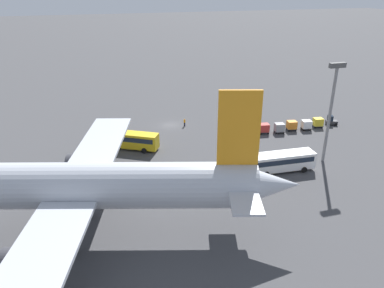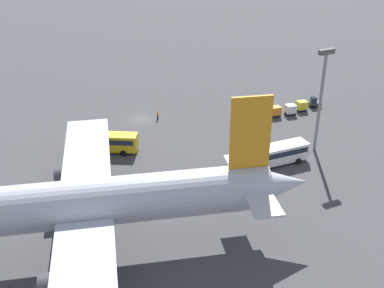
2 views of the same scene
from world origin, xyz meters
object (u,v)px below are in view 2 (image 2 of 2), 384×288
object	(u,v)px
shuttle_bus_far	(276,153)
cargo_cart_white	(290,109)
shuttle_bus_near	(103,141)
cargo_cart_red	(247,116)
worker_person	(158,115)
cargo_cart_grey	(263,115)
baggage_tug	(315,103)
airplane	(69,206)
cargo_cart_orange	(275,111)
cargo_cart_yellow	(302,105)

from	to	relation	value
shuttle_bus_far	cargo_cart_white	world-z (taller)	shuttle_bus_far
shuttle_bus_near	cargo_cart_red	xyz separation A→B (m)	(-28.01, 0.22, -0.75)
worker_person	shuttle_bus_near	bearing A→B (deg)	32.40
shuttle_bus_far	cargo_cart_grey	size ratio (longest dim) A/B	4.93
baggage_tug	cargo_cart_white	distance (m)	6.95
airplane	worker_person	xyz separation A→B (m)	(-23.98, -32.67, -6.15)
shuttle_bus_far	cargo_cart_orange	distance (m)	19.35
worker_person	cargo_cart_grey	world-z (taller)	cargo_cart_grey
shuttle_bus_near	cargo_cart_red	world-z (taller)	shuttle_bus_near
cargo_cart_orange	worker_person	bearing A→B (deg)	-22.48
airplane	cargo_cart_yellow	size ratio (longest dim) A/B	25.20
shuttle_bus_far	baggage_tug	xyz separation A→B (m)	(-21.06, -16.44, -0.96)
baggage_tug	cargo_cart_grey	world-z (taller)	baggage_tug
airplane	cargo_cart_red	distance (m)	45.95
cargo_cart_red	shuttle_bus_near	bearing A→B (deg)	-0.44
airplane	shuttle_bus_near	xyz separation A→B (m)	(-10.71, -24.25, -5.08)
cargo_cart_yellow	airplane	bearing A→B (deg)	24.96
cargo_cart_orange	shuttle_bus_near	bearing A→B (deg)	-0.52
shuttle_bus_far	cargo_cart_orange	world-z (taller)	shuttle_bus_far
shuttle_bus_far	cargo_cart_grey	distance (m)	17.23
airplane	cargo_cart_white	xyz separation A→B (m)	(-48.27, -23.36, -5.83)
cargo_cart_white	cargo_cart_grey	distance (m)	6.37
baggage_tug	worker_person	size ratio (longest dim) A/B	1.55
cargo_cart_orange	cargo_cart_red	bearing A→B (deg)	-0.88
baggage_tug	worker_person	distance (m)	32.21
cargo_cart_grey	cargo_cart_red	distance (m)	3.25
shuttle_bus_near	worker_person	size ratio (longest dim) A/B	6.48
worker_person	shuttle_bus_far	bearing A→B (deg)	112.28
airplane	cargo_cart_red	size ratio (longest dim) A/B	25.20
airplane	cargo_cart_white	world-z (taller)	airplane
shuttle_bus_far	cargo_cart_yellow	size ratio (longest dim) A/B	4.93
worker_person	baggage_tug	bearing A→B (deg)	165.27
baggage_tug	cargo_cart_white	xyz separation A→B (m)	(6.86, 1.13, 0.25)
shuttle_bus_far	cargo_cart_yellow	bearing A→B (deg)	-135.15
shuttle_bus_far	cargo_cart_yellow	xyz separation A→B (m)	(-17.39, -15.90, -0.71)
airplane	cargo_cart_orange	xyz separation A→B (m)	(-45.09, -23.94, -5.83)
worker_person	cargo_cart_red	size ratio (longest dim) A/B	0.78
cargo_cart_orange	airplane	bearing A→B (deg)	27.96
cargo_cart_yellow	cargo_cart_grey	xyz separation A→B (m)	(9.55, 0.58, 0.00)
cargo_cart_red	worker_person	bearing A→B (deg)	-30.37
baggage_tug	cargo_cart_red	size ratio (longest dim) A/B	1.21
cargo_cart_red	cargo_cart_orange	bearing A→B (deg)	179.12
cargo_cart_yellow	baggage_tug	bearing A→B (deg)	-171.75
baggage_tug	shuttle_bus_far	bearing A→B (deg)	58.64
shuttle_bus_near	cargo_cart_yellow	world-z (taller)	shuttle_bus_near
shuttle_bus_far	cargo_cart_white	bearing A→B (deg)	-130.45
cargo_cart_yellow	cargo_cart_white	world-z (taller)	same
shuttle_bus_far	baggage_tug	bearing A→B (deg)	-139.63
baggage_tug	cargo_cart_yellow	world-z (taller)	baggage_tug
airplane	cargo_cart_grey	bearing A→B (deg)	-135.12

